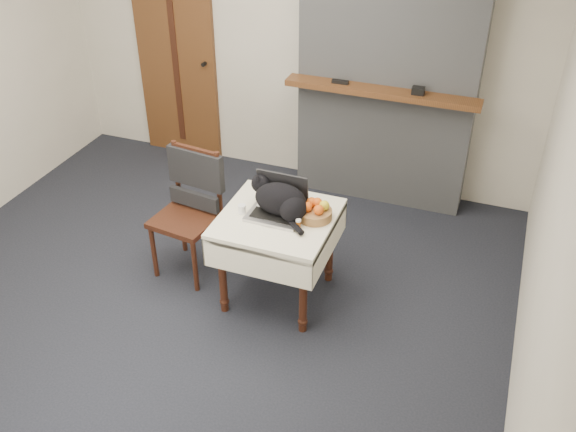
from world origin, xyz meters
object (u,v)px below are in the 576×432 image
laptop (278,204)px  cream_jar (242,209)px  chair (192,194)px  door (177,58)px  cat (282,200)px  side_table (277,230)px  pill_bottle (298,224)px  fruit_basket (315,211)px

laptop → cream_jar: bearing=-157.2°
chair → laptop: bearing=-0.2°
chair → door: bearing=128.2°
cat → side_table: bearing=-99.9°
side_table → chair: bearing=169.2°
cat → chair: bearing=-167.5°
laptop → pill_bottle: laptop is taller
door → cream_jar: bearing=-51.1°
side_table → laptop: 0.19m
side_table → laptop: (-0.01, 0.05, 0.18)m
cat → cream_jar: cat is taller
chair → cat: bearing=-1.0°
door → pill_bottle: bearing=-44.5°
cream_jar → laptop: bearing=21.9°
cat → laptop: bearing=176.2°
side_table → pill_bottle: 0.26m
cream_jar → chair: (-0.50, 0.19, -0.10)m
side_table → fruit_basket: 0.31m
chair → side_table: bearing=-3.6°
cream_jar → chair: 0.54m
door → side_table: 2.55m
fruit_basket → chair: 1.00m
fruit_basket → chair: size_ratio=0.24×
cat → cream_jar: size_ratio=7.84×
laptop → side_table: bearing=-73.9°
pill_bottle → side_table: bearing=154.2°
side_table → cat: size_ratio=1.56×
laptop → fruit_basket: (0.26, 0.02, -0.02)m
laptop → pill_bottle: 0.24m
side_table → cream_jar: cream_jar is taller
fruit_basket → laptop: bearing=-174.7°
laptop → fruit_basket: 0.27m
door → fruit_basket: door is taller
side_table → laptop: bearing=105.1°
door → pill_bottle: size_ratio=27.47×
cream_jar → fruit_basket: fruit_basket is taller
side_table → chair: size_ratio=0.78×
pill_bottle → chair: size_ratio=0.07×
door → pill_bottle: (1.94, -1.91, -0.26)m
door → side_table: bearing=-46.0°
cream_jar → chair: size_ratio=0.06×
cat → chair: chair is taller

